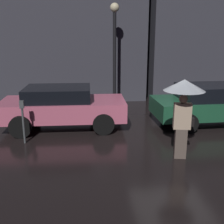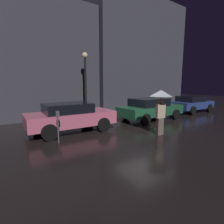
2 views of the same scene
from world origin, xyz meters
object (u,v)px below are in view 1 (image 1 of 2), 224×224
(street_lamp_near, at_px, (115,41))
(parked_car_green, at_px, (216,103))
(pedestrian_with_umbrella, at_px, (184,97))
(parked_car_pink, at_px, (62,106))
(parking_meter, at_px, (23,117))

(street_lamp_near, bearing_deg, parked_car_green, -39.83)
(parked_car_green, height_order, pedestrian_with_umbrella, pedestrian_with_umbrella)
(parked_car_pink, xyz_separation_m, pedestrian_with_umbrella, (3.14, -2.84, 0.85))
(street_lamp_near, bearing_deg, parked_car_pink, -129.28)
(pedestrian_with_umbrella, xyz_separation_m, parking_meter, (-4.18, 1.48, -0.81))
(parked_car_pink, distance_m, parked_car_green, 5.36)
(parked_car_pink, distance_m, street_lamp_near, 3.89)
(parked_car_green, relative_size, parking_meter, 3.51)
(parked_car_pink, height_order, parked_car_green, parked_car_pink)
(parked_car_pink, relative_size, parking_meter, 3.28)
(parked_car_pink, bearing_deg, street_lamp_near, 52.69)
(street_lamp_near, bearing_deg, pedestrian_with_umbrella, -78.93)
(pedestrian_with_umbrella, distance_m, street_lamp_near, 5.62)
(parked_car_pink, xyz_separation_m, street_lamp_near, (2.09, 2.55, 2.06))
(parked_car_green, xyz_separation_m, street_lamp_near, (-3.27, 2.73, 2.07))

